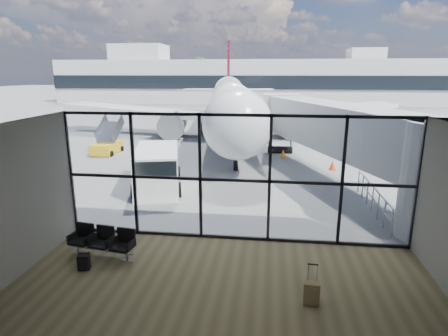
% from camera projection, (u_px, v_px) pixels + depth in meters
% --- Properties ---
extents(ground, '(220.00, 220.00, 0.00)m').
position_uv_depth(ground, '(263.00, 115.00, 51.88)').
color(ground, slate).
rests_on(ground, ground).
extents(lounge_shell, '(12.02, 8.01, 4.51)m').
position_uv_depth(lounge_shell, '(213.00, 221.00, 8.18)').
color(lounge_shell, brown).
rests_on(lounge_shell, ground).
extents(glass_curtain_wall, '(12.10, 0.12, 4.50)m').
position_uv_depth(glass_curtain_wall, '(235.00, 179.00, 12.89)').
color(glass_curtain_wall, white).
rests_on(glass_curtain_wall, ground).
extents(jet_bridge, '(8.00, 16.50, 4.33)m').
position_uv_depth(jet_bridge, '(344.00, 134.00, 18.96)').
color(jet_bridge, '#A0A3A6').
rests_on(jet_bridge, ground).
extents(apron_railing, '(0.06, 5.46, 1.11)m').
position_uv_depth(apron_railing, '(373.00, 195.00, 15.95)').
color(apron_railing, gray).
rests_on(apron_railing, ground).
extents(far_terminal, '(80.00, 12.20, 11.00)m').
position_uv_depth(far_terminal, '(263.00, 80.00, 72.01)').
color(far_terminal, beige).
rests_on(far_terminal, ground).
extents(tree_0, '(4.95, 4.95, 7.12)m').
position_uv_depth(tree_0, '(73.00, 77.00, 86.94)').
color(tree_0, '#382619').
rests_on(tree_0, ground).
extents(tree_1, '(5.61, 5.61, 8.07)m').
position_uv_depth(tree_1, '(97.00, 74.00, 86.06)').
color(tree_1, '#382619').
rests_on(tree_1, ground).
extents(tree_2, '(6.27, 6.27, 9.03)m').
position_uv_depth(tree_2, '(122.00, 72.00, 85.17)').
color(tree_2, '#382619').
rests_on(tree_2, ground).
extents(tree_3, '(4.95, 4.95, 7.12)m').
position_uv_depth(tree_3, '(147.00, 77.00, 84.75)').
color(tree_3, '#382619').
rests_on(tree_3, ground).
extents(tree_4, '(5.61, 5.61, 8.07)m').
position_uv_depth(tree_4, '(173.00, 74.00, 83.87)').
color(tree_4, '#382619').
rests_on(tree_4, ground).
extents(tree_5, '(6.27, 6.27, 9.03)m').
position_uv_depth(tree_5, '(199.00, 72.00, 82.98)').
color(tree_5, '#382619').
rests_on(tree_5, ground).
extents(seating_row, '(2.22, 0.94, 0.99)m').
position_uv_depth(seating_row, '(103.00, 240.00, 12.10)').
color(seating_row, gray).
rests_on(seating_row, ground).
extents(backpack, '(0.38, 0.37, 0.51)m').
position_uv_depth(backpack, '(84.00, 262.00, 11.28)').
color(backpack, black).
rests_on(backpack, ground).
extents(suitcase, '(0.42, 0.32, 1.09)m').
position_uv_depth(suitcase, '(311.00, 293.00, 9.56)').
color(suitcase, olive).
rests_on(suitcase, ground).
extents(airliner, '(32.75, 38.11, 9.84)m').
position_uv_depth(airliner, '(231.00, 102.00, 36.19)').
color(airliner, silver).
rests_on(airliner, ground).
extents(service_van, '(3.23, 5.15, 2.08)m').
position_uv_depth(service_van, '(157.00, 169.00, 18.93)').
color(service_van, white).
rests_on(service_van, ground).
extents(belt_loader, '(1.99, 4.32, 1.92)m').
position_uv_depth(belt_loader, '(213.00, 126.00, 36.68)').
color(belt_loader, black).
rests_on(belt_loader, ground).
extents(mobile_stairs, '(1.69, 3.09, 2.16)m').
position_uv_depth(mobile_stairs, '(107.00, 146.00, 27.47)').
color(mobile_stairs, gold).
rests_on(mobile_stairs, ground).
extents(traffic_cone_a, '(0.42, 0.42, 0.60)m').
position_uv_depth(traffic_cone_a, '(283.00, 154.00, 26.10)').
color(traffic_cone_a, '#CE600A').
rests_on(traffic_cone_a, ground).
extents(traffic_cone_c, '(0.42, 0.42, 0.59)m').
position_uv_depth(traffic_cone_c, '(333.00, 165.00, 22.84)').
color(traffic_cone_c, '#ED470C').
rests_on(traffic_cone_c, ground).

